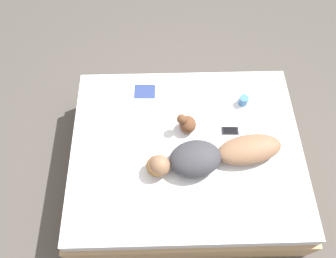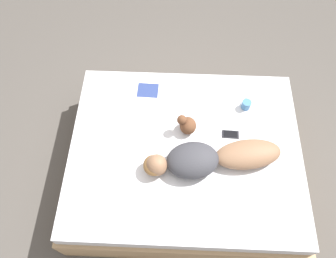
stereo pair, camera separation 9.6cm
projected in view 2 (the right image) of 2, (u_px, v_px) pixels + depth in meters
name	position (u px, v px, depth m)	size (l,w,h in m)	color
ground_plane	(183.00, 171.00, 3.40)	(12.00, 12.00, 0.00)	#4C4742
bed	(184.00, 161.00, 3.16)	(1.74, 2.13, 0.55)	tan
person	(209.00, 159.00, 2.77)	(0.47, 1.21, 0.20)	brown
open_magazine	(147.00, 101.00, 3.16)	(0.53, 0.31, 0.01)	white
coffee_mug	(246.00, 104.00, 3.09)	(0.12, 0.09, 0.09)	teal
cell_phone	(230.00, 134.00, 2.98)	(0.08, 0.15, 0.01)	black
plush_toy	(187.00, 125.00, 2.94)	(0.17, 0.18, 0.21)	brown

